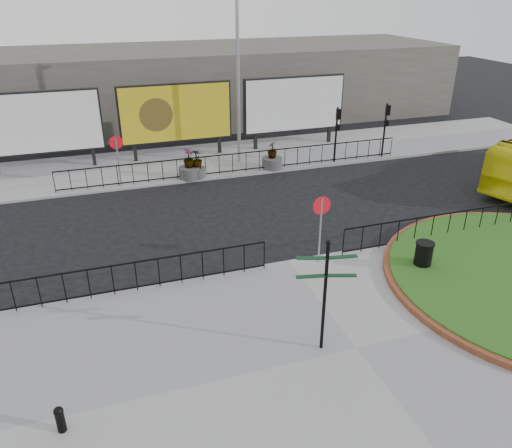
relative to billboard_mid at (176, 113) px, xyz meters
name	(u,v)px	position (x,y,z in m)	size (l,w,h in m)	color
ground	(288,263)	(1.50, -12.97, -2.60)	(90.00, 90.00, 0.00)	black
pavement_near	(356,350)	(1.50, -17.97, -2.54)	(30.00, 10.00, 0.12)	gray
pavement_far	(209,160)	(1.50, -0.97, -2.54)	(44.00, 6.00, 0.12)	gray
railing_near_left	(113,280)	(-4.50, -13.27, -1.93)	(10.00, 0.10, 1.10)	black
railing_near_right	(449,225)	(8.00, -13.27, -1.93)	(9.00, 0.10, 1.10)	black
railing_far	(239,163)	(2.50, -3.67, -1.93)	(18.00, 0.10, 1.10)	black
speed_sign_far	(117,150)	(-3.50, -3.57, -0.68)	(0.64, 0.07, 2.47)	gray
speed_sign_near	(321,215)	(2.50, -13.37, -0.68)	(0.64, 0.07, 2.47)	gray
billboard_left	(39,123)	(-7.00, 0.00, 0.00)	(6.20, 0.31, 4.10)	black
billboard_mid	(176,113)	(0.00, 0.00, 0.00)	(6.20, 0.31, 4.10)	black
billboard_right	(294,104)	(7.00, 0.00, 0.00)	(6.20, 0.31, 4.10)	black
lamp_post	(238,74)	(3.01, -1.97, 2.23)	(0.74, 0.18, 9.23)	gray
signal_pole_a	(337,127)	(8.00, -3.63, -0.50)	(0.22, 0.26, 3.00)	black
signal_pole_b	(386,122)	(11.00, -3.63, -0.50)	(0.22, 0.26, 3.00)	black
building_backdrop	(174,85)	(1.50, 9.03, -0.10)	(40.00, 10.00, 5.00)	#5A564F
fingerpost_sign	(325,285)	(0.60, -17.64, -0.51)	(1.52, 0.61, 3.27)	black
bollard	(60,418)	(-5.99, -18.38, -2.11)	(0.22, 0.22, 0.67)	black
litter_bin	(423,256)	(5.62, -15.01, -1.95)	(0.63, 0.63, 1.04)	black
planter_a	(189,168)	(-0.11, -3.57, -1.98)	(1.06, 1.06, 1.50)	#4C4C4F
planter_b	(197,167)	(0.30, -3.57, -1.94)	(0.90, 0.90, 1.44)	#4C4C4F
planter_c	(272,160)	(4.37, -3.49, -2.02)	(1.08, 1.08, 1.45)	#4C4C4F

